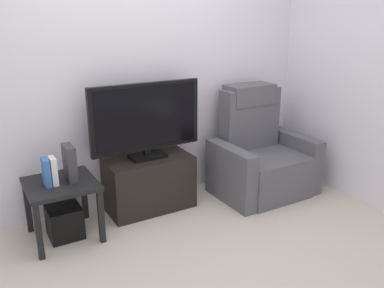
% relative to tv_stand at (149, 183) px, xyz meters
% --- Properties ---
extents(ground_plane, '(6.40, 6.40, 0.00)m').
position_rel_tv_stand_xyz_m(ground_plane, '(-0.00, -0.86, -0.25)').
color(ground_plane, beige).
extents(wall_back, '(6.40, 0.06, 2.60)m').
position_rel_tv_stand_xyz_m(wall_back, '(-0.00, 0.27, 1.05)').
color(wall_back, silver).
rests_on(wall_back, ground).
extents(wall_side, '(0.06, 4.48, 2.60)m').
position_rel_tv_stand_xyz_m(wall_side, '(1.88, -0.86, 1.05)').
color(wall_side, silver).
rests_on(wall_side, ground).
extents(tv_stand, '(0.79, 0.41, 0.50)m').
position_rel_tv_stand_xyz_m(tv_stand, '(0.00, 0.00, 0.00)').
color(tv_stand, black).
rests_on(tv_stand, ground).
extents(television, '(1.04, 0.20, 0.69)m').
position_rel_tv_stand_xyz_m(television, '(0.00, 0.02, 0.62)').
color(television, black).
rests_on(television, tv_stand).
extents(recliner_armchair, '(0.98, 0.78, 1.08)m').
position_rel_tv_stand_xyz_m(recliner_armchair, '(1.15, -0.20, 0.12)').
color(recliner_armchair, '#515156').
rests_on(recliner_armchair, ground).
extents(side_table, '(0.54, 0.54, 0.49)m').
position_rel_tv_stand_xyz_m(side_table, '(-0.82, -0.12, 0.16)').
color(side_table, black).
rests_on(side_table, ground).
extents(subwoofer_box, '(0.27, 0.27, 0.27)m').
position_rel_tv_stand_xyz_m(subwoofer_box, '(-0.82, -0.12, -0.12)').
color(subwoofer_box, black).
rests_on(subwoofer_box, ground).
extents(book_leftmost, '(0.04, 0.14, 0.22)m').
position_rel_tv_stand_xyz_m(book_leftmost, '(-0.92, -0.14, 0.35)').
color(book_leftmost, '#3366B2').
rests_on(book_leftmost, side_table).
extents(book_middle, '(0.04, 0.12, 0.22)m').
position_rel_tv_stand_xyz_m(book_middle, '(-0.87, -0.14, 0.35)').
color(book_middle, white).
rests_on(book_middle, side_table).
extents(game_console, '(0.07, 0.20, 0.29)m').
position_rel_tv_stand_xyz_m(game_console, '(-0.73, -0.11, 0.38)').
color(game_console, '#333338').
rests_on(game_console, side_table).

